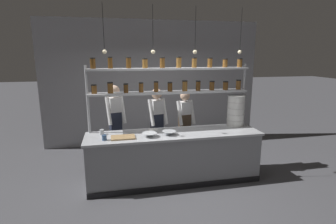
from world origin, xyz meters
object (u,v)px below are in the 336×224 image
(prep_bowl_center_back, at_px, (153,131))
(serving_cup_by_board, at_px, (104,138))
(cutting_board, at_px, (123,137))
(serving_cup_front, at_px, (102,132))
(chef_right, at_px, (185,123))
(prep_bowl_center_front, at_px, (169,133))
(spice_shelf_unit, at_px, (171,82))
(container_stack, at_px, (236,110))
(prep_bowl_near_left, at_px, (150,135))
(chef_center, at_px, (157,123))
(chef_left, at_px, (115,121))

(prep_bowl_center_back, relative_size, serving_cup_by_board, 2.10)
(cutting_board, distance_m, serving_cup_front, 0.45)
(prep_bowl_center_back, bearing_deg, chef_right, 38.68)
(prep_bowl_center_front, distance_m, serving_cup_by_board, 1.10)
(chef_right, xyz_separation_m, cutting_board, (-1.31, -0.85, 0.04))
(spice_shelf_unit, height_order, chef_right, spice_shelf_unit)
(chef_right, height_order, cutting_board, chef_right)
(chef_right, bearing_deg, serving_cup_front, -171.56)
(container_stack, bearing_deg, prep_bowl_near_left, -167.97)
(prep_bowl_center_front, bearing_deg, cutting_board, -179.13)
(chef_right, relative_size, prep_bowl_near_left, 6.15)
(spice_shelf_unit, bearing_deg, serving_cup_front, -172.85)
(prep_bowl_center_front, relative_size, prep_bowl_center_back, 1.35)
(container_stack, xyz_separation_m, prep_bowl_near_left, (-1.76, -0.38, -0.27))
(cutting_board, xyz_separation_m, serving_cup_front, (-0.36, 0.28, 0.03))
(serving_cup_by_board, bearing_deg, serving_cup_front, 98.78)
(chef_center, height_order, serving_cup_by_board, chef_center)
(chef_center, relative_size, cutting_board, 4.10)
(spice_shelf_unit, relative_size, prep_bowl_center_back, 16.50)
(spice_shelf_unit, distance_m, prep_bowl_center_back, 0.95)
(prep_bowl_center_back, distance_m, serving_cup_front, 0.91)
(prep_bowl_center_back, bearing_deg, container_stack, 4.05)
(chef_left, relative_size, chef_center, 1.04)
(serving_cup_front, bearing_deg, serving_cup_by_board, -81.22)
(container_stack, height_order, serving_cup_by_board, container_stack)
(cutting_board, height_order, serving_cup_by_board, serving_cup_by_board)
(cutting_board, relative_size, prep_bowl_near_left, 1.57)
(spice_shelf_unit, height_order, serving_cup_by_board, spice_shelf_unit)
(chef_right, distance_m, cutting_board, 1.56)
(serving_cup_front, xyz_separation_m, serving_cup_by_board, (0.05, -0.33, -0.00))
(chef_left, xyz_separation_m, container_stack, (2.32, -0.53, 0.23))
(container_stack, relative_size, serving_cup_front, 6.65)
(spice_shelf_unit, bearing_deg, container_stack, -3.83)
(cutting_board, height_order, prep_bowl_center_back, prep_bowl_center_back)
(chef_right, xyz_separation_m, prep_bowl_near_left, (-0.87, -0.87, 0.06))
(cutting_board, bearing_deg, container_stack, 9.07)
(chef_right, distance_m, container_stack, 1.07)
(chef_center, relative_size, prep_bowl_near_left, 6.44)
(chef_center, bearing_deg, prep_bowl_center_back, -120.67)
(chef_right, height_order, prep_bowl_near_left, chef_right)
(spice_shelf_unit, relative_size, chef_right, 1.92)
(chef_right, bearing_deg, cutting_board, -157.51)
(chef_center, xyz_separation_m, container_stack, (1.49, -0.43, 0.28))
(spice_shelf_unit, height_order, prep_bowl_center_front, spice_shelf_unit)
(chef_right, bearing_deg, chef_center, 175.47)
(chef_left, bearing_deg, prep_bowl_center_back, -60.90)
(chef_right, relative_size, serving_cup_front, 17.30)
(chef_center, height_order, prep_bowl_center_back, chef_center)
(chef_left, relative_size, chef_right, 1.09)
(chef_center, relative_size, prep_bowl_center_front, 6.67)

